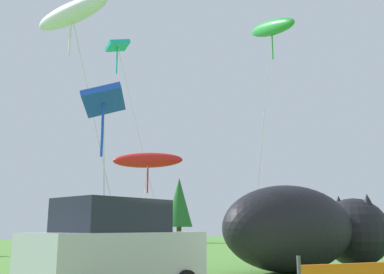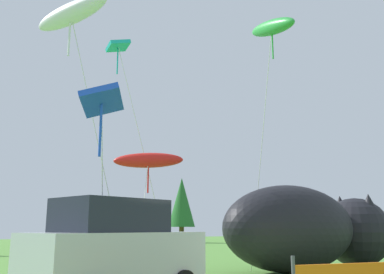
{
  "view_description": "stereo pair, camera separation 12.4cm",
  "coord_description": "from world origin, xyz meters",
  "px_view_note": "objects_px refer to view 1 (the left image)",
  "views": [
    {
      "loc": [
        -8.36,
        -7.27,
        1.64
      ],
      "look_at": [
        -0.16,
        5.03,
        4.78
      ],
      "focal_mm": 40.0,
      "sensor_mm": 36.0,
      "label": 1
    },
    {
      "loc": [
        -8.26,
        -7.34,
        1.64
      ],
      "look_at": [
        -0.16,
        5.03,
        4.78
      ],
      "focal_mm": 40.0,
      "sensor_mm": 36.0,
      "label": 2
    }
  ],
  "objects_px": {
    "kite_green_fish": "(272,28)",
    "kite_blue_box": "(104,103)",
    "kite_teal_diamond": "(118,50)",
    "parked_car": "(117,251)",
    "kite_white_ghost": "(72,14)",
    "kite_red_lizard": "(148,160)",
    "inflatable_cat": "(308,232)"
  },
  "relations": [
    {
      "from": "kite_blue_box",
      "to": "kite_red_lizard",
      "type": "relative_size",
      "value": 1.03
    },
    {
      "from": "kite_green_fish",
      "to": "kite_blue_box",
      "type": "height_order",
      "value": "kite_green_fish"
    },
    {
      "from": "inflatable_cat",
      "to": "kite_teal_diamond",
      "type": "height_order",
      "value": "kite_teal_diamond"
    },
    {
      "from": "kite_green_fish",
      "to": "inflatable_cat",
      "type": "bearing_deg",
      "value": 15.28
    },
    {
      "from": "parked_car",
      "to": "inflatable_cat",
      "type": "xyz_separation_m",
      "value": [
        9.07,
        2.3,
        0.38
      ]
    },
    {
      "from": "kite_white_ghost",
      "to": "kite_green_fish",
      "type": "xyz_separation_m",
      "value": [
        7.74,
        -0.33,
        1.52
      ]
    },
    {
      "from": "kite_green_fish",
      "to": "parked_car",
      "type": "bearing_deg",
      "value": -166.12
    },
    {
      "from": "kite_blue_box",
      "to": "parked_car",
      "type": "bearing_deg",
      "value": 34.56
    },
    {
      "from": "kite_white_ghost",
      "to": "parked_car",
      "type": "bearing_deg",
      "value": -69.45
    },
    {
      "from": "parked_car",
      "to": "kite_white_ghost",
      "type": "bearing_deg",
      "value": 96.04
    },
    {
      "from": "kite_red_lizard",
      "to": "inflatable_cat",
      "type": "bearing_deg",
      "value": -31.59
    },
    {
      "from": "kite_teal_diamond",
      "to": "kite_blue_box",
      "type": "xyz_separation_m",
      "value": [
        -3.47,
        -7.36,
        -4.8
      ]
    },
    {
      "from": "kite_green_fish",
      "to": "kite_blue_box",
      "type": "relative_size",
      "value": 2.08
    },
    {
      "from": "inflatable_cat",
      "to": "kite_red_lizard",
      "type": "bearing_deg",
      "value": 146.45
    },
    {
      "from": "parked_car",
      "to": "kite_blue_box",
      "type": "bearing_deg",
      "value": -159.95
    },
    {
      "from": "kite_blue_box",
      "to": "kite_red_lizard",
      "type": "height_order",
      "value": "kite_blue_box"
    },
    {
      "from": "kite_green_fish",
      "to": "kite_red_lizard",
      "type": "bearing_deg",
      "value": 130.09
    },
    {
      "from": "kite_white_ghost",
      "to": "kite_red_lizard",
      "type": "xyz_separation_m",
      "value": [
        4.47,
        3.54,
        -3.47
      ]
    },
    {
      "from": "inflatable_cat",
      "to": "kite_white_ghost",
      "type": "height_order",
      "value": "kite_white_ghost"
    },
    {
      "from": "kite_white_ghost",
      "to": "kite_green_fish",
      "type": "relative_size",
      "value": 0.81
    },
    {
      "from": "parked_car",
      "to": "kite_green_fish",
      "type": "bearing_deg",
      "value": -0.63
    },
    {
      "from": "kite_blue_box",
      "to": "kite_teal_diamond",
      "type": "bearing_deg",
      "value": 64.72
    },
    {
      "from": "kite_white_ghost",
      "to": "kite_teal_diamond",
      "type": "bearing_deg",
      "value": 53.5
    },
    {
      "from": "kite_white_ghost",
      "to": "kite_teal_diamond",
      "type": "height_order",
      "value": "kite_teal_diamond"
    },
    {
      "from": "kite_red_lizard",
      "to": "kite_green_fish",
      "type": "bearing_deg",
      "value": -49.91
    },
    {
      "from": "kite_blue_box",
      "to": "kite_red_lizard",
      "type": "xyz_separation_m",
      "value": [
        4.36,
        6.05,
        -0.17
      ]
    },
    {
      "from": "kite_teal_diamond",
      "to": "kite_red_lizard",
      "type": "relative_size",
      "value": 2.05
    },
    {
      "from": "kite_red_lizard",
      "to": "parked_car",
      "type": "bearing_deg",
      "value": -123.46
    },
    {
      "from": "inflatable_cat",
      "to": "kite_teal_diamond",
      "type": "relative_size",
      "value": 0.9
    },
    {
      "from": "parked_car",
      "to": "kite_blue_box",
      "type": "distance_m",
      "value": 3.41
    },
    {
      "from": "parked_car",
      "to": "kite_teal_diamond",
      "type": "height_order",
      "value": "kite_teal_diamond"
    },
    {
      "from": "kite_green_fish",
      "to": "kite_blue_box",
      "type": "bearing_deg",
      "value": -164.09
    }
  ]
}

